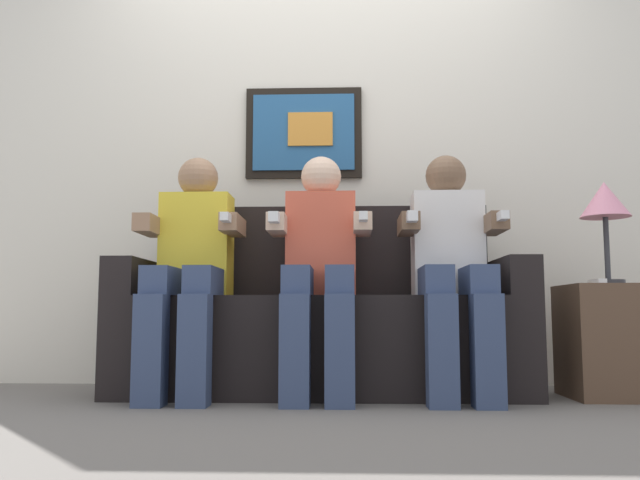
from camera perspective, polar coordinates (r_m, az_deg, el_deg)
The scene contains 9 objects.
ground_plane at distance 2.86m, azimuth -0.12°, elevation -13.74°, with size 5.58×5.58×0.00m, color #66605B.
back_wall_assembly at distance 3.72m, azimuth 0.33°, elevation 8.21°, with size 4.29×0.10×2.60m.
couch at distance 3.16m, azimuth 0.13°, elevation -7.35°, with size 1.89×0.58×0.90m.
person_on_left at distance 3.08m, azimuth -10.95°, elevation -1.81°, with size 0.46×0.56×1.11m.
person_in_middle at distance 3.00m, azimuth 0.00°, elevation -1.80°, with size 0.46×0.56×1.11m.
person_on_right at distance 3.04m, azimuth 11.13°, elevation -1.73°, with size 0.46×0.56×1.11m.
side_table_right at distance 3.28m, azimuth 23.55°, elevation -7.89°, with size 0.40×0.40×0.50m.
table_lamp at distance 3.26m, azimuth 23.06°, elevation 2.81°, with size 0.22×0.22×0.46m.
spare_remote_on_table at distance 3.15m, azimuth 22.51°, elevation -3.28°, with size 0.04×0.13×0.02m, color white.
Camera 1 is at (0.12, -2.83, 0.37)m, focal length 37.63 mm.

